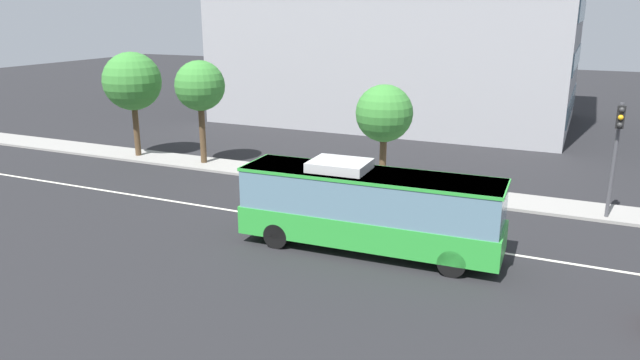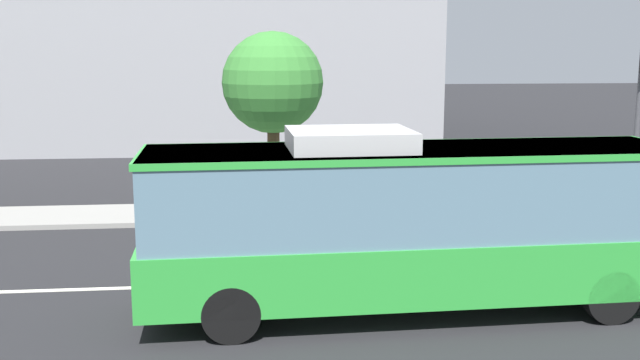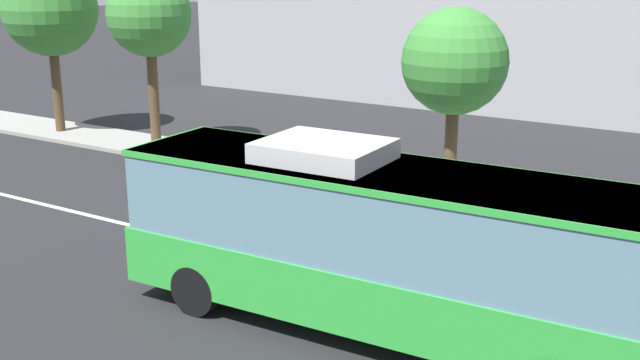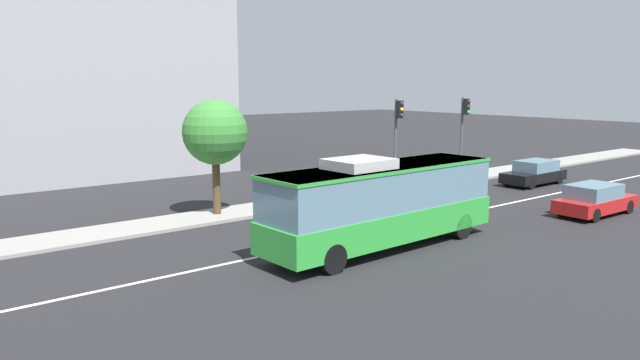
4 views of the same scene
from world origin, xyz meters
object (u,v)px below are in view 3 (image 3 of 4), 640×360
object	(u,v)px
street_tree_kerbside_left	(455,63)
street_tree_kerbside_centre	(50,9)
street_tree_kerbside_right	(149,16)
transit_bus	(381,239)

from	to	relation	value
street_tree_kerbside_left	street_tree_kerbside_centre	world-z (taller)	street_tree_kerbside_centre
street_tree_kerbside_left	street_tree_kerbside_centre	xyz separation A→B (m)	(-16.06, -0.23, 0.90)
street_tree_kerbside_left	street_tree_kerbside_centre	bearing A→B (deg)	-179.17
street_tree_kerbside_right	street_tree_kerbside_left	bearing A→B (deg)	0.23
street_tree_kerbside_centre	street_tree_kerbside_left	bearing A→B (deg)	0.83
transit_bus	street_tree_kerbside_left	size ratio (longest dim) A/B	1.88
street_tree_kerbside_left	street_tree_kerbside_centre	distance (m)	16.09
transit_bus	street_tree_kerbside_centre	xyz separation A→B (m)	(-18.29, 8.24, 2.94)
street_tree_kerbside_left	street_tree_kerbside_centre	size ratio (longest dim) A/B	0.82
transit_bus	street_tree_kerbside_right	distance (m)	16.14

